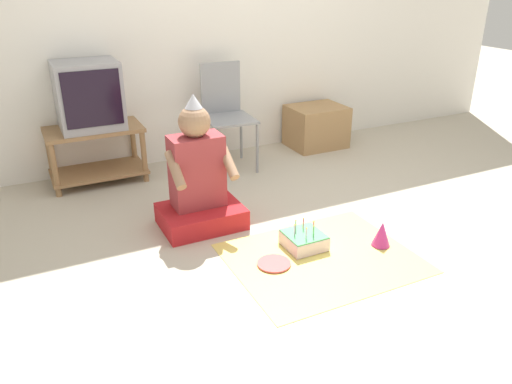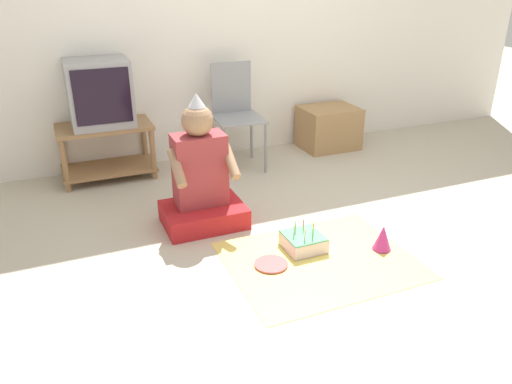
{
  "view_description": "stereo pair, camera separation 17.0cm",
  "coord_description": "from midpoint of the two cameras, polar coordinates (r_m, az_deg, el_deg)",
  "views": [
    {
      "loc": [
        -1.79,
        -2.3,
        1.61
      ],
      "look_at": [
        -0.55,
        0.22,
        0.35
      ],
      "focal_mm": 35.0,
      "sensor_mm": 36.0,
      "label": 1
    },
    {
      "loc": [
        -1.63,
        -2.37,
        1.61
      ],
      "look_at": [
        -0.55,
        0.22,
        0.35
      ],
      "focal_mm": 35.0,
      "sensor_mm": 36.0,
      "label": 2
    }
  ],
  "objects": [
    {
      "name": "person_seated",
      "position": [
        3.35,
        -4.84,
        1.16
      ],
      "size": [
        0.54,
        0.41,
        0.9
      ],
      "color": "red",
      "rests_on": "ground_plane"
    },
    {
      "name": "party_cloth",
      "position": [
        3.07,
        8.94,
        -7.71
      ],
      "size": [
        1.1,
        0.89,
        0.01
      ],
      "color": "#EAD666",
      "rests_on": "ground_plane"
    },
    {
      "name": "paper_plate",
      "position": [
        2.99,
        3.38,
        -8.25
      ],
      "size": [
        0.2,
        0.2,
        0.01
      ],
      "color": "#D84C4C",
      "rests_on": "party_cloth"
    },
    {
      "name": "tv",
      "position": [
        4.16,
        -16.32,
        10.79
      ],
      "size": [
        0.48,
        0.41,
        0.52
      ],
      "color": "#99999E",
      "rests_on": "tv_stand"
    },
    {
      "name": "cardboard_box_stack",
      "position": [
        4.94,
        9.26,
        7.27
      ],
      "size": [
        0.53,
        0.43,
        0.4
      ],
      "color": "#A87F51",
      "rests_on": "ground_plane"
    },
    {
      "name": "party_hat_blue",
      "position": [
        3.22,
        15.76,
        -5.05
      ],
      "size": [
        0.12,
        0.12,
        0.16
      ],
      "color": "#CC338C",
      "rests_on": "party_cloth"
    },
    {
      "name": "folding_chair",
      "position": [
        4.35,
        -1.26,
        9.5
      ],
      "size": [
        0.43,
        0.46,
        0.89
      ],
      "color": "gray",
      "rests_on": "ground_plane"
    },
    {
      "name": "wall_back",
      "position": [
        4.62,
        -0.94,
        20.03
      ],
      "size": [
        6.4,
        0.06,
        2.55
      ],
      "color": "white",
      "rests_on": "ground_plane"
    },
    {
      "name": "ground_plane",
      "position": [
        3.31,
        11.83,
        -5.47
      ],
      "size": [
        16.0,
        16.0,
        0.0
      ],
      "primitive_type": "plane",
      "color": "#BCB29E"
    },
    {
      "name": "birthday_cake",
      "position": [
        3.15,
        6.99,
        -5.64
      ],
      "size": [
        0.24,
        0.24,
        0.17
      ],
      "color": "silver",
      "rests_on": "party_cloth"
    },
    {
      "name": "tv_stand",
      "position": [
        4.27,
        -15.63,
        5.02
      ],
      "size": [
        0.75,
        0.42,
        0.45
      ],
      "color": "#997047",
      "rests_on": "ground_plane"
    }
  ]
}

